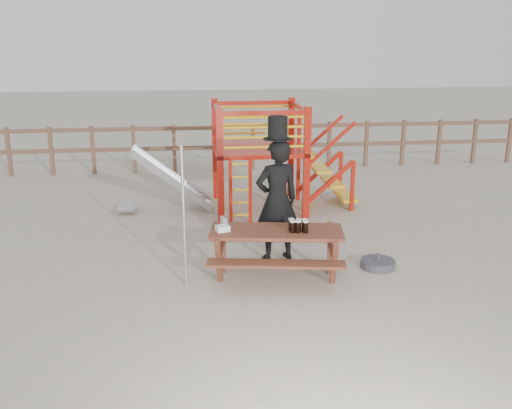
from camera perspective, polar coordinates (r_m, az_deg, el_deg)
name	(u,v)px	position (r m, az deg, el deg)	size (l,w,h in m)	color
ground	(277,281)	(8.12, 2.09, -7.61)	(60.00, 60.00, 0.00)	tan
back_fence	(233,142)	(14.59, -2.27, 6.30)	(15.09, 0.09, 1.20)	brown
playground_fort	(255,155)	(11.20, -0.14, 4.95)	(4.71, 1.84, 2.10)	#AA170B
picnic_table	(276,248)	(8.05, 2.05, -4.35)	(2.03, 1.56, 0.72)	brown
man_with_hat	(277,197)	(8.56, 2.11, 0.72)	(0.77, 0.60, 2.21)	black
metal_pole	(184,217)	(7.71, -7.23, -1.28)	(0.04, 0.04, 1.96)	#B2B2B7
parasol_base	(378,264)	(8.71, 12.08, -5.81)	(0.51, 0.51, 0.22)	#39393E
paper_bag	(223,228)	(7.91, -3.36, -2.40)	(0.18, 0.14, 0.08)	white
stout_pints	(298,226)	(7.89, 4.25, -2.12)	(0.26, 0.20, 0.17)	black
empty_glasses	(224,223)	(8.04, -3.22, -1.86)	(0.11, 0.19, 0.15)	silver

